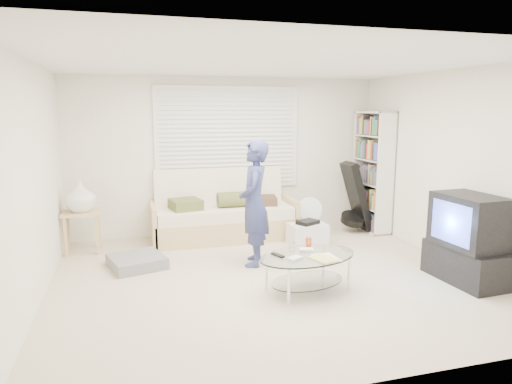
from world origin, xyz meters
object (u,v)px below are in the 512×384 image
object	(u,v)px
bookshelf	(372,172)
tv_unit	(467,240)
coffee_table	(307,262)
futon_sofa	(223,216)

from	to	relation	value
bookshelf	tv_unit	distance (m)	2.46
bookshelf	coffee_table	distance (m)	3.07
futon_sofa	tv_unit	xyz separation A→B (m)	(2.36, -2.58, 0.15)
futon_sofa	coffee_table	distance (m)	2.43
tv_unit	coffee_table	xyz separation A→B (m)	(-1.91, 0.20, -0.16)
tv_unit	coffee_table	distance (m)	1.93
tv_unit	coffee_table	size ratio (longest dim) A/B	0.80
coffee_table	tv_unit	bearing A→B (deg)	-5.93
futon_sofa	tv_unit	distance (m)	3.50
futon_sofa	bookshelf	world-z (taller)	bookshelf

